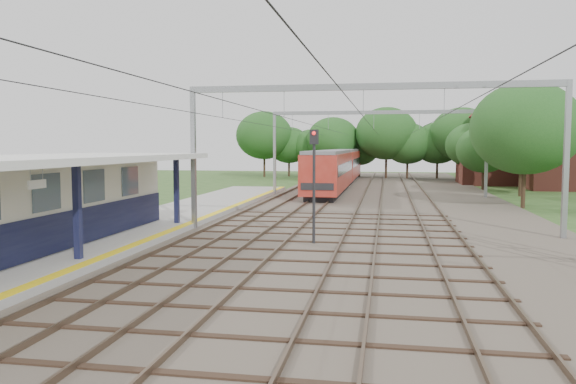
# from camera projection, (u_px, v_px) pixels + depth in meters

# --- Properties ---
(ground) EXTENTS (160.00, 160.00, 0.00)m
(ground) POSITION_uv_depth(u_px,v_px,m) (181.00, 339.00, 12.05)
(ground) COLOR #2D4C1E
(ground) RESTS_ON ground
(ballast_bed) EXTENTS (18.00, 90.00, 0.10)m
(ballast_bed) POSITION_uv_depth(u_px,v_px,m) (382.00, 202.00, 40.79)
(ballast_bed) COLOR #473D33
(ballast_bed) RESTS_ON ground
(platform) EXTENTS (5.00, 52.00, 0.35)m
(platform) POSITION_uv_depth(u_px,v_px,m) (138.00, 228.00, 27.08)
(platform) COLOR gray
(platform) RESTS_ON ground
(yellow_stripe) EXTENTS (0.45, 52.00, 0.01)m
(yellow_stripe) POSITION_uv_depth(u_px,v_px,m) (182.00, 226.00, 26.68)
(yellow_stripe) COLOR yellow
(yellow_stripe) RESTS_ON platform
(station_building) EXTENTS (3.41, 18.00, 3.40)m
(station_building) POSITION_uv_depth(u_px,v_px,m) (17.00, 204.00, 20.30)
(station_building) COLOR beige
(station_building) RESTS_ON platform
(canopy) EXTENTS (6.40, 20.00, 3.44)m
(canopy) POSITION_uv_depth(u_px,v_px,m) (25.00, 161.00, 19.00)
(canopy) COLOR #111436
(canopy) RESTS_ON platform
(rail_tracks) EXTENTS (11.80, 88.00, 0.15)m
(rail_tracks) POSITION_uv_depth(u_px,v_px,m) (348.00, 200.00, 41.22)
(rail_tracks) COLOR brown
(rail_tracks) RESTS_ON ballast_bed
(catenary_system) EXTENTS (17.22, 88.00, 7.00)m
(catenary_system) POSITION_uv_depth(u_px,v_px,m) (373.00, 125.00, 35.82)
(catenary_system) COLOR gray
(catenary_system) RESTS_ON ground
(tree_band) EXTENTS (31.72, 30.88, 8.82)m
(tree_band) POSITION_uv_depth(u_px,v_px,m) (384.00, 139.00, 67.04)
(tree_band) COLOR #382619
(tree_band) RESTS_ON ground
(house_near) EXTENTS (7.00, 6.12, 7.89)m
(house_near) POSITION_uv_depth(u_px,v_px,m) (565.00, 158.00, 53.30)
(house_near) COLOR brown
(house_near) RESTS_ON ground
(house_far) EXTENTS (8.00, 6.12, 8.66)m
(house_far) POSITION_uv_depth(u_px,v_px,m) (498.00, 154.00, 60.03)
(house_far) COLOR brown
(house_far) RESTS_ON ground
(train) EXTENTS (2.79, 34.71, 3.67)m
(train) POSITION_uv_depth(u_px,v_px,m) (339.00, 167.00, 56.31)
(train) COLOR black
(train) RESTS_ON ballast_bed
(signal_post) EXTENTS (0.36, 0.30, 4.82)m
(signal_post) POSITION_uv_depth(u_px,v_px,m) (314.00, 170.00, 23.12)
(signal_post) COLOR black
(signal_post) RESTS_ON ground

